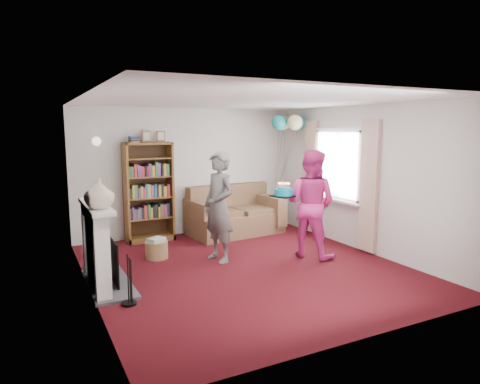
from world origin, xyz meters
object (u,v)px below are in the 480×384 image
person_magenta (311,204)px  birthday_cake (284,192)px  sofa (234,216)px  person_striped (219,207)px  bookcase (148,193)px

person_magenta → birthday_cake: 0.50m
sofa → person_striped: 1.92m
bookcase → birthday_cake: 2.69m
sofa → person_striped: bearing=-129.3°
bookcase → person_striped: bookcase is taller
bookcase → sofa: 1.78m
birthday_cake → person_magenta: bearing=-15.0°
person_striped → birthday_cake: person_striped is taller
person_striped → person_magenta: bearing=59.3°
sofa → person_magenta: size_ratio=1.03×
bookcase → person_magenta: size_ratio=1.17×
birthday_cake → sofa: bearing=89.3°
bookcase → sofa: bookcase is taller
person_magenta → birthday_cake: person_magenta is taller
person_magenta → birthday_cake: bearing=44.6°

